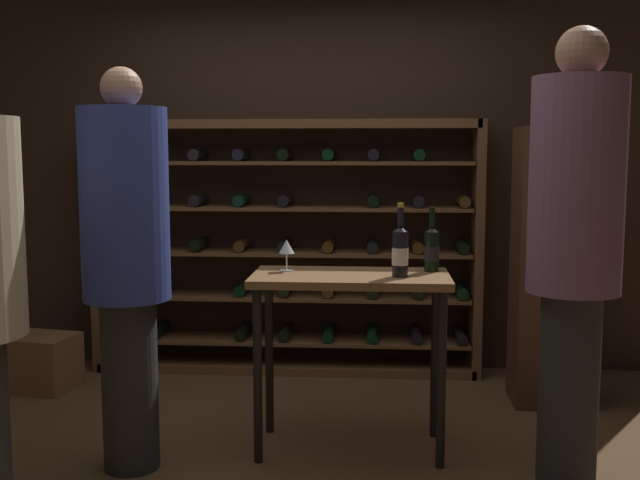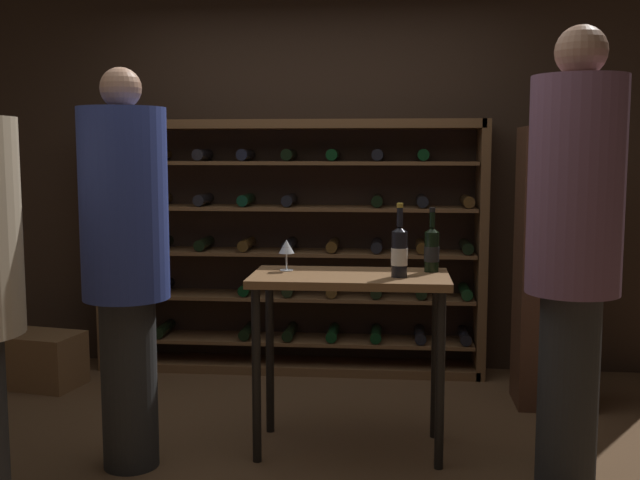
# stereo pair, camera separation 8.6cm
# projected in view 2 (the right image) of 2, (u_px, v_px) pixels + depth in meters

# --- Properties ---
(ground_plane) EXTENTS (9.39, 9.39, 0.00)m
(ground_plane) POSITION_uv_depth(u_px,v_px,m) (283.00, 455.00, 3.83)
(ground_plane) COLOR brown
(back_wall) EXTENTS (5.14, 0.10, 2.77)m
(back_wall) POSITION_uv_depth(u_px,v_px,m) (317.00, 170.00, 5.35)
(back_wall) COLOR #332319
(back_wall) RESTS_ON ground
(wine_rack) EXTENTS (2.64, 0.32, 1.72)m
(wine_rack) POSITION_uv_depth(u_px,v_px,m) (289.00, 248.00, 5.22)
(wine_rack) COLOR brown
(wine_rack) RESTS_ON ground
(tasting_table) EXTENTS (0.98, 0.51, 0.90)m
(tasting_table) POSITION_uv_depth(u_px,v_px,m) (350.00, 301.00, 3.82)
(tasting_table) COLOR brown
(tasting_table) RESTS_ON ground
(person_bystander_red_print) EXTENTS (0.41, 0.41, 2.06)m
(person_bystander_red_print) POSITION_uv_depth(u_px,v_px,m) (574.00, 235.00, 3.38)
(person_bystander_red_print) COLOR #2B2B2B
(person_bystander_red_print) RESTS_ON ground
(person_guest_khaki) EXTENTS (0.41, 0.41, 1.90)m
(person_guest_khaki) POSITION_uv_depth(u_px,v_px,m) (125.00, 250.00, 3.58)
(person_guest_khaki) COLOR #292929
(person_guest_khaki) RESTS_ON ground
(wine_crate) EXTENTS (0.54, 0.43, 0.34)m
(wine_crate) POSITION_uv_depth(u_px,v_px,m) (42.00, 360.00, 4.93)
(wine_crate) COLOR brown
(wine_crate) RESTS_ON ground
(display_cabinet) EXTENTS (0.44, 0.36, 1.65)m
(display_cabinet) POSITION_uv_depth(u_px,v_px,m) (556.00, 268.00, 4.51)
(display_cabinet) COLOR #4C2D1E
(display_cabinet) RESTS_ON ground
(wine_bottle_green_slim) EXTENTS (0.08, 0.08, 0.33)m
(wine_bottle_green_slim) POSITION_uv_depth(u_px,v_px,m) (432.00, 249.00, 3.87)
(wine_bottle_green_slim) COLOR black
(wine_bottle_green_slim) RESTS_ON tasting_table
(wine_bottle_red_label) EXTENTS (0.08, 0.08, 0.36)m
(wine_bottle_red_label) POSITION_uv_depth(u_px,v_px,m) (399.00, 251.00, 3.71)
(wine_bottle_red_label) COLOR black
(wine_bottle_red_label) RESTS_ON tasting_table
(wine_glass_stemmed_center) EXTENTS (0.08, 0.08, 0.16)m
(wine_glass_stemmed_center) POSITION_uv_depth(u_px,v_px,m) (286.00, 248.00, 3.90)
(wine_glass_stemmed_center) COLOR silver
(wine_glass_stemmed_center) RESTS_ON tasting_table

